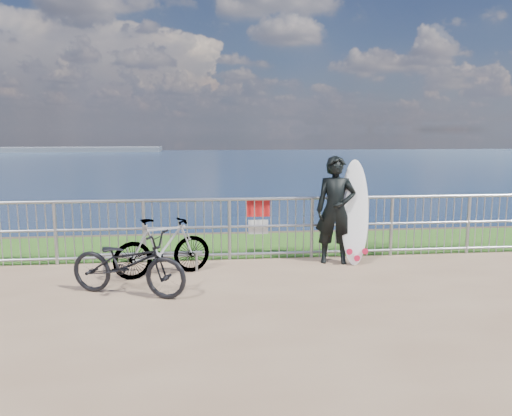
{
  "coord_description": "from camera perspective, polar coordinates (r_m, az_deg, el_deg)",
  "views": [
    {
      "loc": [
        -0.97,
        -7.14,
        2.32
      ],
      "look_at": [
        -0.07,
        1.2,
        1.0
      ],
      "focal_mm": 35.0,
      "sensor_mm": 36.0,
      "label": 1
    }
  ],
  "objects": [
    {
      "name": "seascape",
      "position": [
        160.56,
        -21.77,
        6.03
      ],
      "size": [
        260.0,
        260.0,
        5.0
      ],
      "color": "brown",
      "rests_on": "ground"
    },
    {
      "name": "bicycle_near",
      "position": [
        7.28,
        -14.41,
        -6.13
      ],
      "size": [
        1.87,
        1.22,
        0.93
      ],
      "primitive_type": "imported",
      "rotation": [
        0.0,
        0.0,
        1.19
      ],
      "color": "black",
      "rests_on": "ground"
    },
    {
      "name": "bike_rack",
      "position": [
        8.33,
        -11.97,
        -5.36
      ],
      "size": [
        1.69,
        0.05,
        0.35
      ],
      "color": "#95989D",
      "rests_on": "ground"
    },
    {
      "name": "railing",
      "position": [
        8.97,
        0.26,
        -2.25
      ],
      "size": [
        10.06,
        0.1,
        1.13
      ],
      "color": "#95989D",
      "rests_on": "ground"
    },
    {
      "name": "surfboard",
      "position": [
        8.81,
        11.22,
        -0.92
      ],
      "size": [
        0.54,
        0.5,
        1.82
      ],
      "color": "white",
      "rests_on": "ground"
    },
    {
      "name": "surfer",
      "position": [
        8.77,
        9.08,
        -0.23
      ],
      "size": [
        0.77,
        0.59,
        1.88
      ],
      "primitive_type": "imported",
      "rotation": [
        0.0,
        0.0,
        -0.23
      ],
      "color": "black",
      "rests_on": "ground"
    },
    {
      "name": "bicycle_far",
      "position": [
        8.09,
        -10.62,
        -4.41
      ],
      "size": [
        1.63,
        0.96,
        0.95
      ],
      "primitive_type": "imported",
      "rotation": [
        0.0,
        0.0,
        1.93
      ],
      "color": "black",
      "rests_on": "ground"
    },
    {
      "name": "grass_strip",
      "position": [
        10.15,
        -0.54,
        -4.21
      ],
      "size": [
        120.0,
        120.0,
        0.0
      ],
      "primitive_type": "plane",
      "color": "#275517",
      "rests_on": "ground"
    }
  ]
}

